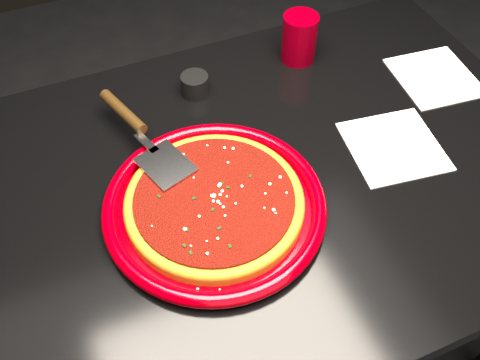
# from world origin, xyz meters

# --- Properties ---
(floor) EXTENTS (4.00, 4.00, 0.01)m
(floor) POSITION_xyz_m (0.00, 0.00, -0.01)
(floor) COLOR black
(floor) RESTS_ON ground
(table) EXTENTS (1.20, 0.80, 0.75)m
(table) POSITION_xyz_m (0.00, 0.00, 0.38)
(table) COLOR black
(table) RESTS_ON floor
(plate) EXTENTS (0.39, 0.39, 0.03)m
(plate) POSITION_xyz_m (-0.09, -0.04, 0.76)
(plate) COLOR #830006
(plate) RESTS_ON table
(pizza_crust) EXTENTS (0.31, 0.31, 0.02)m
(pizza_crust) POSITION_xyz_m (-0.09, -0.04, 0.77)
(pizza_crust) COLOR #925C14
(pizza_crust) RESTS_ON plate
(pizza_crust_rim) EXTENTS (0.31, 0.31, 0.02)m
(pizza_crust_rim) POSITION_xyz_m (-0.09, -0.04, 0.78)
(pizza_crust_rim) COLOR #925C14
(pizza_crust_rim) RESTS_ON plate
(pizza_sauce) EXTENTS (0.28, 0.28, 0.01)m
(pizza_sauce) POSITION_xyz_m (-0.09, -0.04, 0.78)
(pizza_sauce) COLOR #68120B
(pizza_sauce) RESTS_ON plate
(parmesan_dusting) EXTENTS (0.26, 0.26, 0.01)m
(parmesan_dusting) POSITION_xyz_m (-0.09, -0.04, 0.79)
(parmesan_dusting) COLOR beige
(parmesan_dusting) RESTS_ON plate
(basil_flecks) EXTENTS (0.24, 0.24, 0.00)m
(basil_flecks) POSITION_xyz_m (-0.09, -0.04, 0.79)
(basil_flecks) COLOR black
(basil_flecks) RESTS_ON plate
(pizza_server) EXTENTS (0.18, 0.33, 0.02)m
(pizza_server) POSITION_xyz_m (-0.16, 0.13, 0.80)
(pizza_server) COLOR #B7BABF
(pizza_server) RESTS_ON plate
(cup) EXTENTS (0.08, 0.08, 0.11)m
(cup) POSITION_xyz_m (0.23, 0.27, 0.80)
(cup) COLOR #7A000D
(cup) RESTS_ON table
(napkin_a) EXTENTS (0.19, 0.19, 0.00)m
(napkin_a) POSITION_xyz_m (0.28, -0.04, 0.75)
(napkin_a) COLOR white
(napkin_a) RESTS_ON table
(napkin_b) EXTENTS (0.18, 0.19, 0.00)m
(napkin_b) POSITION_xyz_m (0.47, 0.10, 0.75)
(napkin_b) COLOR white
(napkin_b) RESTS_ON table
(ramekin) EXTENTS (0.06, 0.06, 0.04)m
(ramekin) POSITION_xyz_m (-0.02, 0.25, 0.77)
(ramekin) COLOR black
(ramekin) RESTS_ON table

